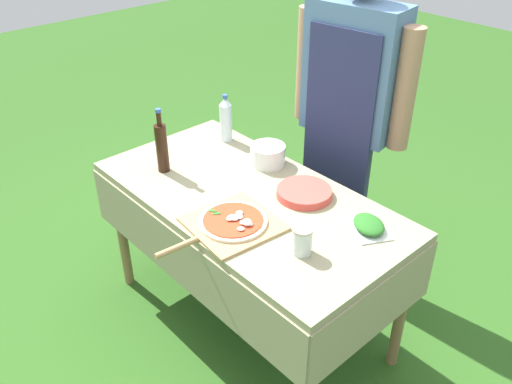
{
  "coord_description": "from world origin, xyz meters",
  "views": [
    {
      "loc": [
        1.51,
        -1.33,
        2.07
      ],
      "look_at": [
        0.05,
        0.0,
        0.8
      ],
      "focal_mm": 38.0,
      "sensor_mm": 36.0,
      "label": 1
    }
  ],
  "objects_px": {
    "prep_table": "(249,213)",
    "plate_stack": "(304,193)",
    "person_cook": "(350,103)",
    "herb_container": "(369,225)",
    "sauce_jar": "(302,242)",
    "mixing_tub": "(268,155)",
    "oil_bottle": "(162,147)",
    "pizza_on_peel": "(231,223)",
    "water_bottle": "(226,119)"
  },
  "relations": [
    {
      "from": "herb_container",
      "to": "mixing_tub",
      "type": "xyz_separation_m",
      "value": [
        -0.67,
        0.07,
        0.03
      ]
    },
    {
      "from": "water_bottle",
      "to": "mixing_tub",
      "type": "relative_size",
      "value": 1.5
    },
    {
      "from": "prep_table",
      "to": "oil_bottle",
      "type": "distance_m",
      "value": 0.51
    },
    {
      "from": "sauce_jar",
      "to": "prep_table",
      "type": "bearing_deg",
      "value": 165.05
    },
    {
      "from": "prep_table",
      "to": "mixing_tub",
      "type": "bearing_deg",
      "value": 119.95
    },
    {
      "from": "water_bottle",
      "to": "mixing_tub",
      "type": "height_order",
      "value": "water_bottle"
    },
    {
      "from": "water_bottle",
      "to": "sauce_jar",
      "type": "xyz_separation_m",
      "value": [
        0.92,
        -0.39,
        -0.07
      ]
    },
    {
      "from": "person_cook",
      "to": "herb_container",
      "type": "bearing_deg",
      "value": 129.05
    },
    {
      "from": "prep_table",
      "to": "person_cook",
      "type": "xyz_separation_m",
      "value": [
        0.0,
        0.66,
        0.34
      ]
    },
    {
      "from": "pizza_on_peel",
      "to": "plate_stack",
      "type": "relative_size",
      "value": 2.16
    },
    {
      "from": "sauce_jar",
      "to": "person_cook",
      "type": "bearing_deg",
      "value": 119.11
    },
    {
      "from": "prep_table",
      "to": "sauce_jar",
      "type": "distance_m",
      "value": 0.48
    },
    {
      "from": "prep_table",
      "to": "person_cook",
      "type": "bearing_deg",
      "value": 89.77
    },
    {
      "from": "oil_bottle",
      "to": "herb_container",
      "type": "relative_size",
      "value": 1.39
    },
    {
      "from": "oil_bottle",
      "to": "sauce_jar",
      "type": "xyz_separation_m",
      "value": [
        0.87,
        0.04,
        -0.08
      ]
    },
    {
      "from": "pizza_on_peel",
      "to": "oil_bottle",
      "type": "height_order",
      "value": "oil_bottle"
    },
    {
      "from": "pizza_on_peel",
      "to": "mixing_tub",
      "type": "distance_m",
      "value": 0.54
    },
    {
      "from": "person_cook",
      "to": "pizza_on_peel",
      "type": "height_order",
      "value": "person_cook"
    },
    {
      "from": "person_cook",
      "to": "mixing_tub",
      "type": "distance_m",
      "value": 0.48
    },
    {
      "from": "plate_stack",
      "to": "sauce_jar",
      "type": "bearing_deg",
      "value": -47.87
    },
    {
      "from": "water_bottle",
      "to": "herb_container",
      "type": "distance_m",
      "value": 1.0
    },
    {
      "from": "water_bottle",
      "to": "sauce_jar",
      "type": "relative_size",
      "value": 2.23
    },
    {
      "from": "prep_table",
      "to": "person_cook",
      "type": "height_order",
      "value": "person_cook"
    },
    {
      "from": "prep_table",
      "to": "plate_stack",
      "type": "height_order",
      "value": "plate_stack"
    },
    {
      "from": "mixing_tub",
      "to": "sauce_jar",
      "type": "bearing_deg",
      "value": -32.57
    },
    {
      "from": "pizza_on_peel",
      "to": "sauce_jar",
      "type": "bearing_deg",
      "value": 21.3
    },
    {
      "from": "sauce_jar",
      "to": "oil_bottle",
      "type": "bearing_deg",
      "value": -177.66
    },
    {
      "from": "pizza_on_peel",
      "to": "mixing_tub",
      "type": "height_order",
      "value": "mixing_tub"
    },
    {
      "from": "mixing_tub",
      "to": "person_cook",
      "type": "bearing_deg",
      "value": 69.64
    },
    {
      "from": "water_bottle",
      "to": "herb_container",
      "type": "relative_size",
      "value": 1.11
    },
    {
      "from": "mixing_tub",
      "to": "oil_bottle",
      "type": "bearing_deg",
      "value": -124.81
    },
    {
      "from": "oil_bottle",
      "to": "prep_table",
      "type": "bearing_deg",
      "value": 19.39
    },
    {
      "from": "prep_table",
      "to": "water_bottle",
      "type": "distance_m",
      "value": 0.59
    },
    {
      "from": "prep_table",
      "to": "plate_stack",
      "type": "bearing_deg",
      "value": 46.34
    },
    {
      "from": "oil_bottle",
      "to": "water_bottle",
      "type": "relative_size",
      "value": 1.25
    },
    {
      "from": "prep_table",
      "to": "herb_container",
      "type": "bearing_deg",
      "value": 20.08
    },
    {
      "from": "prep_table",
      "to": "herb_container",
      "type": "xyz_separation_m",
      "value": [
        0.52,
        0.19,
        0.12
      ]
    },
    {
      "from": "prep_table",
      "to": "water_bottle",
      "type": "relative_size",
      "value": 5.77
    },
    {
      "from": "mixing_tub",
      "to": "water_bottle",
      "type": "bearing_deg",
      "value": 177.78
    },
    {
      "from": "herb_container",
      "to": "sauce_jar",
      "type": "distance_m",
      "value": 0.32
    },
    {
      "from": "person_cook",
      "to": "prep_table",
      "type": "bearing_deg",
      "value": 81.64
    },
    {
      "from": "herb_container",
      "to": "sauce_jar",
      "type": "bearing_deg",
      "value": -104.41
    },
    {
      "from": "sauce_jar",
      "to": "pizza_on_peel",
      "type": "bearing_deg",
      "value": -164.38
    },
    {
      "from": "water_bottle",
      "to": "herb_container",
      "type": "height_order",
      "value": "water_bottle"
    },
    {
      "from": "person_cook",
      "to": "plate_stack",
      "type": "bearing_deg",
      "value": 100.91
    },
    {
      "from": "prep_table",
      "to": "plate_stack",
      "type": "distance_m",
      "value": 0.27
    },
    {
      "from": "oil_bottle",
      "to": "person_cook",
      "type": "bearing_deg",
      "value": 61.91
    },
    {
      "from": "oil_bottle",
      "to": "sauce_jar",
      "type": "bearing_deg",
      "value": 2.34
    },
    {
      "from": "prep_table",
      "to": "water_bottle",
      "type": "bearing_deg",
      "value": 150.57
    },
    {
      "from": "person_cook",
      "to": "oil_bottle",
      "type": "relative_size",
      "value": 5.38
    }
  ]
}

